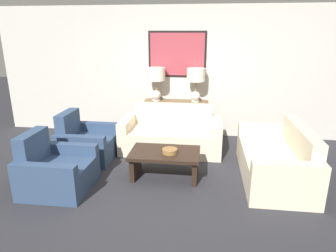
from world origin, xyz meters
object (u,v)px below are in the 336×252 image
(coffee_table, at_px, (165,159))
(decorative_bowl, at_px, (170,151))
(table_lamp_right, at_px, (196,78))
(table_lamp_left, at_px, (156,78))
(armchair_near_camera, at_px, (56,171))
(console_table, at_px, (176,119))
(couch_by_back_wall, at_px, (172,135))
(couch_by_side, at_px, (276,160))
(armchair_near_back_wall, at_px, (86,143))

(coffee_table, distance_m, decorative_bowl, 0.17)
(table_lamp_right, bearing_deg, table_lamp_left, 180.00)
(armchair_near_camera, bearing_deg, console_table, 59.03)
(table_lamp_left, height_order, table_lamp_right, same)
(table_lamp_left, bearing_deg, armchair_near_camera, -113.37)
(table_lamp_left, xyz_separation_m, couch_by_back_wall, (0.40, -0.71, -0.97))
(console_table, xyz_separation_m, couch_by_back_wall, (0.00, -0.71, -0.11))
(table_lamp_right, bearing_deg, coffee_table, -101.27)
(console_table, relative_size, table_lamp_left, 1.92)
(couch_by_side, bearing_deg, armchair_near_back_wall, 173.68)
(couch_by_side, distance_m, coffee_table, 1.69)
(console_table, distance_m, coffee_table, 1.85)
(table_lamp_left, distance_m, couch_by_side, 2.84)
(console_table, relative_size, coffee_table, 1.24)
(coffee_table, relative_size, armchair_near_back_wall, 1.17)
(decorative_bowl, bearing_deg, coffee_table, 151.31)
(table_lamp_left, distance_m, armchair_near_camera, 2.79)
(couch_by_side, bearing_deg, decorative_bowl, -171.25)
(table_lamp_right, distance_m, decorative_bowl, 2.07)
(table_lamp_left, height_order, armchair_near_camera, table_lamp_left)
(decorative_bowl, bearing_deg, table_lamp_left, 105.34)
(armchair_near_camera, bearing_deg, decorative_bowl, 18.08)
(couch_by_back_wall, xyz_separation_m, armchair_near_camera, (-1.44, -1.68, -0.01))
(table_lamp_right, relative_size, decorative_bowl, 2.95)
(table_lamp_right, height_order, couch_by_side, table_lamp_right)
(coffee_table, xyz_separation_m, armchair_near_camera, (-1.47, -0.55, -0.03))
(couch_by_back_wall, relative_size, couch_by_side, 1.00)
(table_lamp_left, distance_m, armchair_near_back_wall, 1.92)
(console_table, distance_m, table_lamp_left, 0.95)
(table_lamp_left, xyz_separation_m, armchair_near_camera, (-1.03, -2.39, -0.98))
(couch_by_side, height_order, coffee_table, couch_by_side)
(console_table, bearing_deg, couch_by_back_wall, -90.00)
(decorative_bowl, height_order, armchair_near_camera, armchair_near_camera)
(armchair_near_camera, bearing_deg, table_lamp_right, 52.46)
(table_lamp_right, relative_size, armchair_near_back_wall, 0.75)
(couch_by_side, bearing_deg, armchair_near_camera, -166.56)
(coffee_table, height_order, decorative_bowl, decorative_bowl)
(couch_by_side, xyz_separation_m, decorative_bowl, (-1.59, -0.25, 0.17))
(console_table, height_order, table_lamp_left, table_lamp_left)
(decorative_bowl, distance_m, armchair_near_back_wall, 1.67)
(decorative_bowl, distance_m, armchair_near_camera, 1.64)
(console_table, height_order, couch_by_back_wall, couch_by_back_wall)
(couch_by_side, height_order, decorative_bowl, couch_by_side)
(console_table, relative_size, armchair_near_back_wall, 1.45)
(table_lamp_right, distance_m, couch_by_back_wall, 1.27)
(coffee_table, distance_m, armchair_near_camera, 1.57)
(table_lamp_right, relative_size, coffee_table, 0.64)
(console_table, bearing_deg, armchair_near_camera, -120.97)
(table_lamp_right, bearing_deg, couch_by_back_wall, -119.57)
(console_table, height_order, couch_by_side, couch_by_side)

